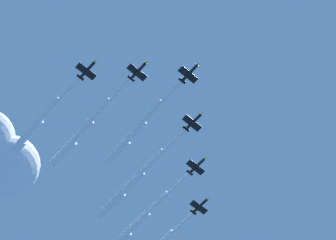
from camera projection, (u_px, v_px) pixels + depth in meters
jet_lead at (135, 132)px, 227.72m from camera, size 21.27×51.77×4.12m
jet_port_inner at (131, 184)px, 234.72m from camera, size 24.67×58.00×4.00m
jet_starboard_inner at (81, 132)px, 229.97m from camera, size 23.01×54.66×4.06m
jet_port_mid at (136, 224)px, 242.18m from camera, size 24.60×57.32×4.00m
jet_starboard_mid at (31, 132)px, 230.19m from camera, size 23.79×55.40×4.14m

